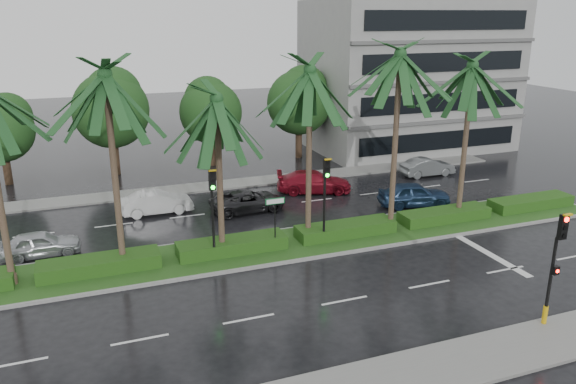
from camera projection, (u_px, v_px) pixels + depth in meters
name	position (u px, v px, depth m)	size (l,w,h in m)	color
ground	(298.00, 253.00, 26.90)	(120.00, 120.00, 0.00)	black
near_sidewalk	(417.00, 374.00, 17.79)	(40.00, 2.40, 0.12)	slate
far_sidewalk	(232.00, 184.00, 37.57)	(40.00, 2.00, 0.12)	slate
median	(291.00, 244.00, 27.76)	(36.00, 4.00, 0.15)	gray
hedge	(291.00, 237.00, 27.65)	(35.20, 1.40, 0.60)	#1F4212
lane_markings	(359.00, 247.00, 27.54)	(34.00, 13.06, 0.01)	silver
palm_row	(265.00, 89.00, 25.02)	(26.30, 4.20, 9.81)	#433227
signal_near	(555.00, 265.00, 19.79)	(0.34, 0.45, 4.36)	black
signal_median_left	(213.00, 201.00, 24.90)	(0.34, 0.42, 4.36)	black
signal_median_right	(326.00, 188.00, 26.76)	(0.34, 0.42, 4.36)	black
street_sign	(275.00, 211.00, 26.34)	(0.95, 0.09, 2.60)	black
bg_trees	(224.00, 104.00, 41.55)	(32.62, 5.23, 7.56)	#312316
building	(408.00, 76.00, 46.84)	(16.00, 10.00, 12.00)	gray
car_silver	(40.00, 244.00, 26.40)	(3.60, 1.45, 1.23)	#B5B7BD
car_white	(157.00, 202.00, 32.04)	(4.01, 1.40, 1.32)	#B6B6B6
car_darkgrey	(248.00, 201.00, 32.46)	(4.39, 2.02, 1.22)	black
car_red	(314.00, 182.00, 35.88)	(4.74, 1.93, 1.38)	maroon
car_blue	(414.00, 194.00, 33.28)	(4.23, 1.70, 1.44)	navy
car_grey	(427.00, 167.00, 39.53)	(3.86, 1.35, 1.27)	slate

